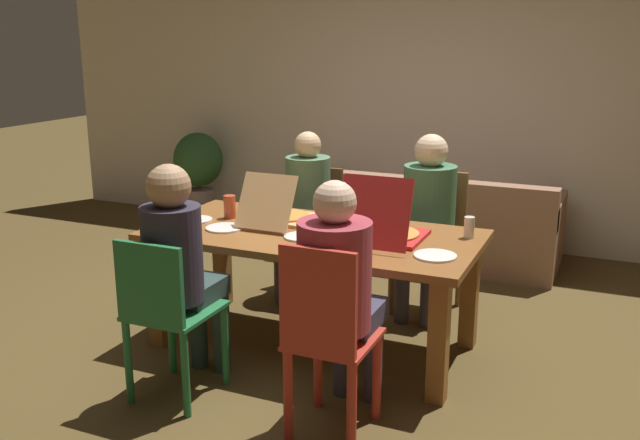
% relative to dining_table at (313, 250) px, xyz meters
% --- Properties ---
extents(ground_plane, '(20.00, 20.00, 0.00)m').
position_rel_dining_table_xyz_m(ground_plane, '(0.00, 0.00, -0.62)').
color(ground_plane, '#51401F').
extents(back_wall, '(7.95, 0.12, 2.63)m').
position_rel_dining_table_xyz_m(back_wall, '(0.00, 2.64, 0.69)').
color(back_wall, beige).
rests_on(back_wall, ground).
extents(dining_table, '(1.98, 0.97, 0.74)m').
position_rel_dining_table_xyz_m(dining_table, '(0.00, 0.00, 0.00)').
color(dining_table, brown).
rests_on(dining_table, ground).
extents(chair_0, '(0.46, 0.41, 0.96)m').
position_rel_dining_table_xyz_m(chair_0, '(0.48, 0.93, -0.11)').
color(chair_0, brown).
rests_on(chair_0, ground).
extents(person_0, '(0.36, 0.51, 1.24)m').
position_rel_dining_table_xyz_m(person_0, '(0.48, 0.80, 0.12)').
color(person_0, '#433F4E').
rests_on(person_0, ground).
extents(chair_1, '(0.41, 0.44, 0.90)m').
position_rel_dining_table_xyz_m(chair_1, '(-0.42, -0.93, -0.12)').
color(chair_1, '#236D3B').
rests_on(chair_1, ground).
extents(person_1, '(0.31, 0.52, 1.26)m').
position_rel_dining_table_xyz_m(person_1, '(-0.42, -0.78, 0.12)').
color(person_1, '#2B3D39').
rests_on(person_1, ground).
extents(chair_2, '(0.39, 0.42, 0.99)m').
position_rel_dining_table_xyz_m(chair_2, '(0.48, -0.92, -0.12)').
color(chair_2, '#B63426').
rests_on(chair_2, ground).
extents(person_2, '(0.35, 0.56, 1.25)m').
position_rel_dining_table_xyz_m(person_2, '(0.48, -0.78, 0.11)').
color(person_2, '#39384C').
rests_on(person_2, ground).
extents(chair_3, '(0.40, 0.44, 0.92)m').
position_rel_dining_table_xyz_m(chair_3, '(-0.42, 0.92, -0.13)').
color(chair_3, brown).
rests_on(chair_3, ground).
extents(person_3, '(0.32, 0.49, 1.21)m').
position_rel_dining_table_xyz_m(person_3, '(-0.42, 0.78, 0.09)').
color(person_3, '#3A3C4B').
rests_on(person_3, ground).
extents(pizza_box_0, '(0.40, 0.53, 0.41)m').
position_rel_dining_table_xyz_m(pizza_box_0, '(0.45, 0.01, 0.17)').
color(pizza_box_0, red).
rests_on(pizza_box_0, dining_table).
extents(pizza_box_1, '(0.35, 0.53, 0.33)m').
position_rel_dining_table_xyz_m(pizza_box_1, '(-0.28, 0.14, 0.16)').
color(pizza_box_1, tan).
rests_on(pizza_box_1, dining_table).
extents(plate_0, '(0.23, 0.23, 0.01)m').
position_rel_dining_table_xyz_m(plate_0, '(-0.52, -0.16, 0.12)').
color(plate_0, white).
rests_on(plate_0, dining_table).
extents(plate_1, '(0.23, 0.23, 0.01)m').
position_rel_dining_table_xyz_m(plate_1, '(0.79, -0.18, 0.12)').
color(plate_1, white).
rests_on(plate_1, dining_table).
extents(plate_2, '(0.21, 0.21, 0.01)m').
position_rel_dining_table_xyz_m(plate_2, '(-0.79, -0.06, 0.12)').
color(plate_2, white).
rests_on(plate_2, dining_table).
extents(plate_3, '(0.21, 0.21, 0.01)m').
position_rel_dining_table_xyz_m(plate_3, '(-0.01, -0.14, 0.12)').
color(plate_3, white).
rests_on(plate_3, dining_table).
extents(drinking_glass_0, '(0.06, 0.06, 0.13)m').
position_rel_dining_table_xyz_m(drinking_glass_0, '(0.88, 0.25, 0.17)').
color(drinking_glass_0, silver).
rests_on(drinking_glass_0, dining_table).
extents(drinking_glass_1, '(0.08, 0.08, 0.15)m').
position_rel_dining_table_xyz_m(drinking_glass_1, '(-0.63, 0.09, 0.19)').
color(drinking_glass_1, '#BC4627').
rests_on(drinking_glass_1, dining_table).
extents(couch, '(2.20, 0.86, 0.77)m').
position_rel_dining_table_xyz_m(couch, '(0.16, 1.99, -0.35)').
color(couch, '#93684D').
rests_on(couch, ground).
extents(potted_plant, '(0.50, 0.50, 0.92)m').
position_rel_dining_table_xyz_m(potted_plant, '(-2.30, 2.27, -0.06)').
color(potted_plant, gray).
rests_on(potted_plant, ground).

